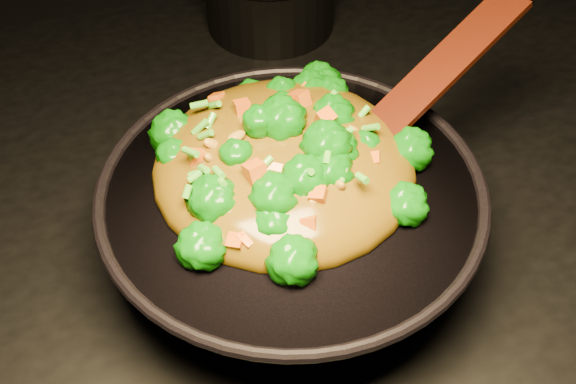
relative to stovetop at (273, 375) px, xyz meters
name	(u,v)px	position (x,y,z in m)	size (l,w,h in m)	color
stovetop	(273,375)	(0.00, 0.00, 0.00)	(1.20, 0.90, 0.90)	black
wok	(291,223)	(-0.01, -0.11, 0.50)	(0.37, 0.37, 0.11)	black
stir_fry	(284,137)	(-0.01, -0.08, 0.60)	(0.27, 0.27, 0.09)	#0D6607
spatula	(424,86)	(0.15, -0.06, 0.60)	(0.29, 0.04, 0.01)	black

